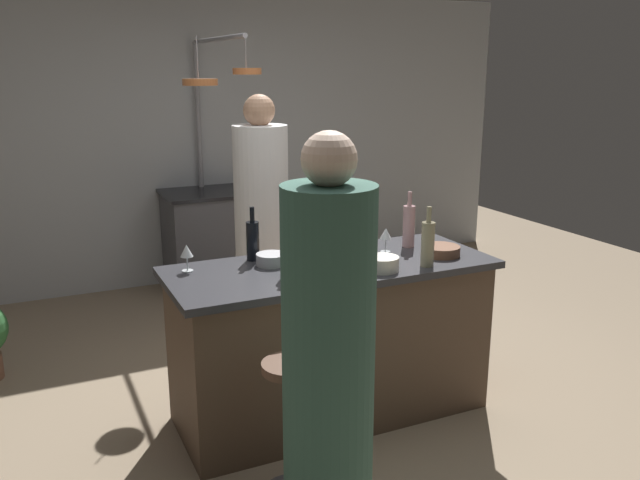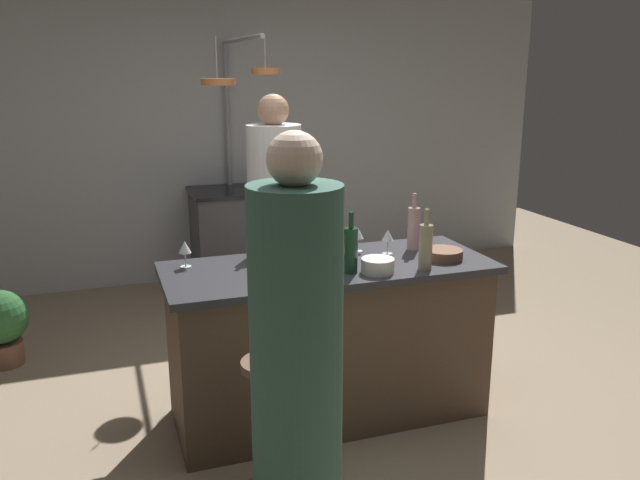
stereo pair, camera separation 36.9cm
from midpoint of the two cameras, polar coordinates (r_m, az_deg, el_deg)
The scene contains 21 objects.
ground_plane at distance 3.94m, azimuth -1.82°, elevation -14.75°, with size 9.00×9.00×0.00m, color gray.
back_wall at distance 6.19m, azimuth -12.49°, elevation 8.48°, with size 6.40×0.16×2.60m, color #B2B7BC.
kitchen_island at distance 3.74m, azimuth -1.88°, elevation -8.71°, with size 1.80×0.72×0.90m.
stove_range at distance 5.96m, azimuth -11.18°, elevation -0.04°, with size 0.80×0.64×0.89m.
chef at distance 4.60m, azimuth -7.36°, elevation 0.54°, with size 0.37×0.37×1.77m.
bar_stool_left at distance 3.10m, azimuth -6.06°, elevation -15.70°, with size 0.28×0.28×0.68m.
guest_left at distance 2.62m, azimuth -3.38°, elevation -11.11°, with size 0.36×0.36×1.73m.
overhead_pot_rack at distance 5.37m, azimuth -11.45°, elevation 10.87°, with size 0.57×1.39×2.17m.
cutting_board at distance 3.75m, azimuth -3.40°, elevation -1.25°, with size 0.32×0.22×0.02m, color #997047.
pepper_mill at distance 3.42m, azimuth -4.13°, elevation -1.20°, with size 0.05×0.05×0.21m, color #382319.
wine_bottle_white at distance 3.54m, azimuth 6.41°, elevation -0.30°, with size 0.07×0.07×0.33m.
wine_bottle_dark at distance 3.67m, azimuth -8.73°, elevation -0.02°, with size 0.07×0.07×0.30m.
wine_bottle_green at distance 3.42m, azimuth 0.09°, elevation -0.76°, with size 0.07×0.07×0.32m.
wine_bottle_red at distance 3.38m, azimuth -5.79°, elevation -1.37°, with size 0.07×0.07×0.29m.
wine_bottle_rose at distance 3.91m, azimuth 5.06°, elevation 1.25°, with size 0.07×0.07×0.33m.
wine_glass_near_right_guest at distance 3.81m, azimuth 0.34°, elevation 0.55°, with size 0.07×0.07×0.15m.
wine_glass_near_left_guest at distance 3.54m, azimuth -14.45°, elevation -1.08°, with size 0.07×0.07×0.15m.
wine_glass_by_chef at distance 3.79m, azimuth 2.96°, elevation 0.42°, with size 0.07×0.07×0.15m.
mixing_bowl_steel at distance 3.59m, azimuth -7.19°, elevation -1.72°, with size 0.17×0.17×0.06m, color #B7B7BC.
mixing_bowl_wooden at distance 3.78m, azimuth 7.72°, elevation -0.96°, with size 0.22×0.22×0.06m, color brown.
mixing_bowl_ceramic at distance 3.46m, azimuth 2.42°, elevation -2.11°, with size 0.17×0.17×0.08m, color silver.
Camera 1 is at (-1.51, -3.09, 1.94)m, focal length 36.89 mm.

